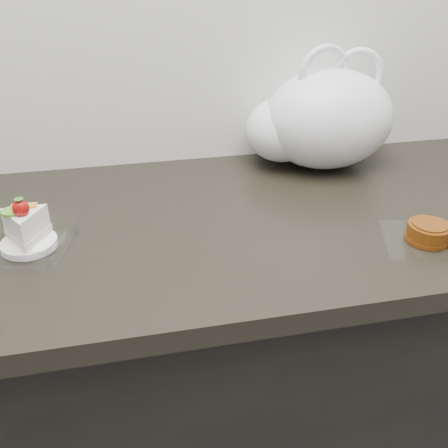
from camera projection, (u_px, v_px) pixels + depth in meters
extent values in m
cube|color=black|center=(223.00, 383.00, 1.23)|extent=(2.00, 0.60, 0.86)
cube|color=black|center=(222.00, 224.00, 1.00)|extent=(2.04, 0.64, 0.04)
cube|color=white|center=(30.00, 248.00, 0.89)|extent=(0.17, 0.17, 0.00)
cylinder|color=white|center=(29.00, 244.00, 0.88)|extent=(0.10, 0.10, 0.01)
ellipsoid|color=#BB120C|center=(21.00, 208.00, 0.84)|extent=(0.03, 0.02, 0.03)
cone|color=#2D7223|center=(19.00, 201.00, 0.83)|extent=(0.02, 0.02, 0.01)
cylinder|color=#67AC32|center=(12.00, 212.00, 0.85)|extent=(0.04, 0.04, 0.00)
cube|color=orange|center=(24.00, 206.00, 0.87)|extent=(0.04, 0.02, 0.00)
cube|color=white|center=(426.00, 240.00, 0.91)|extent=(0.19, 0.18, 0.00)
cylinder|color=#6C320C|center=(428.00, 233.00, 0.90)|extent=(0.09, 0.09, 0.03)
cylinder|color=#6C320C|center=(427.00, 238.00, 0.91)|extent=(0.09, 0.09, 0.01)
cylinder|color=#6C320C|center=(430.00, 224.00, 0.89)|extent=(0.07, 0.07, 0.00)
ellipsoid|color=white|center=(328.00, 119.00, 1.16)|extent=(0.31, 0.24, 0.23)
ellipsoid|color=white|center=(283.00, 130.00, 1.18)|extent=(0.18, 0.16, 0.15)
torus|color=white|center=(324.00, 73.00, 1.11)|extent=(0.13, 0.04, 0.13)
torus|color=white|center=(358.00, 74.00, 1.13)|extent=(0.12, 0.04, 0.12)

